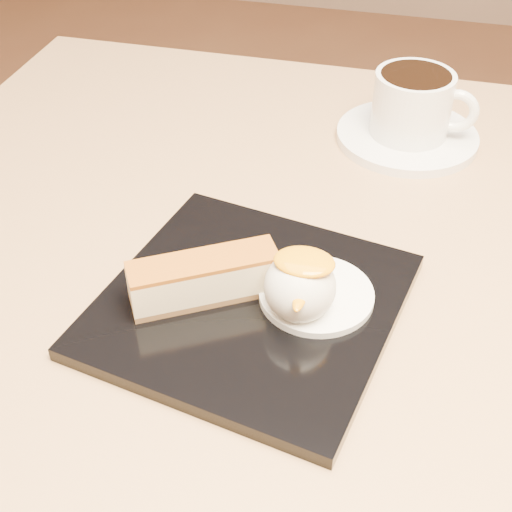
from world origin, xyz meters
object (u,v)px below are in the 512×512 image
(dessert_plate, at_px, (250,305))
(coffee_cup, at_px, (414,103))
(cheesecake, at_px, (204,278))
(saucer, at_px, (407,136))
(table, at_px, (272,384))
(ice_cream_scoop, at_px, (300,287))

(dessert_plate, relative_size, coffee_cup, 2.01)
(cheesecake, distance_m, coffee_cup, 0.33)
(dessert_plate, bearing_deg, cheesecake, -171.87)
(cheesecake, bearing_deg, saucer, 35.17)
(dessert_plate, bearing_deg, table, 84.06)
(coffee_cup, bearing_deg, saucer, 180.00)
(table, xyz_separation_m, ice_cream_scoop, (0.03, -0.06, 0.19))
(cheesecake, relative_size, coffee_cup, 1.05)
(table, bearing_deg, saucer, 69.02)
(saucer, height_order, coffee_cup, coffee_cup)
(dessert_plate, height_order, coffee_cup, coffee_cup)
(cheesecake, distance_m, saucer, 0.33)
(dessert_plate, height_order, saucer, dessert_plate)
(table, relative_size, cheesecake, 6.98)
(cheesecake, relative_size, ice_cream_scoop, 2.11)
(table, bearing_deg, ice_cream_scoop, -61.91)
(coffee_cup, bearing_deg, dessert_plate, -104.10)
(cheesecake, xyz_separation_m, ice_cream_scoop, (0.08, 0.00, 0.01))
(ice_cream_scoop, bearing_deg, coffee_cup, 78.90)
(ice_cream_scoop, xyz_separation_m, coffee_cup, (0.06, 0.30, 0.01))
(table, distance_m, coffee_cup, 0.32)
(ice_cream_scoop, bearing_deg, cheesecake, -180.00)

